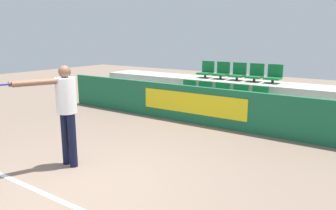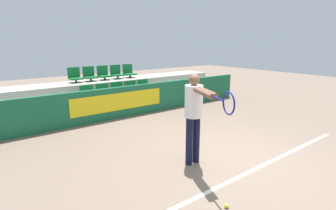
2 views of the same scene
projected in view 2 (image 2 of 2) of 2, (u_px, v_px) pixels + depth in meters
ground_plane at (233, 161)px, 5.07m from camera, size 30.00×30.00×0.00m
court_baseline at (253, 170)px, 4.70m from camera, size 6.11×0.08×0.01m
barrier_wall at (129, 101)px, 8.04m from camera, size 9.29×0.14×0.94m
bleacher_tier_front at (121, 105)px, 8.58m from camera, size 8.89×1.08×0.46m
bleacher_tier_middle at (106, 93)px, 9.36m from camera, size 8.89×1.08×0.92m
stadium_chair_0 at (88, 95)px, 7.97m from camera, size 0.40×0.40×0.49m
stadium_chair_1 at (104, 93)px, 8.27m from camera, size 0.40×0.40×0.49m
stadium_chair_2 at (118, 91)px, 8.57m from camera, size 0.40×0.40×0.49m
stadium_chair_3 at (132, 89)px, 8.87m from camera, size 0.40×0.40×0.49m
stadium_chair_4 at (145, 88)px, 9.17m from camera, size 0.40×0.40×0.49m
stadium_chair_5 at (75, 76)px, 8.70m from camera, size 0.40×0.40×0.49m
stadium_chair_6 at (90, 75)px, 9.00m from camera, size 0.40×0.40×0.49m
stadium_chair_7 at (104, 74)px, 9.30m from camera, size 0.40×0.40×0.49m
stadium_chair_8 at (117, 73)px, 9.60m from camera, size 0.40×0.40×0.49m
stadium_chair_9 at (129, 72)px, 9.90m from camera, size 0.40×0.40×0.49m
tennis_player at (195, 110)px, 4.67m from camera, size 0.70×1.49×1.69m
tennis_ball at (227, 206)px, 3.63m from camera, size 0.07×0.07×0.07m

